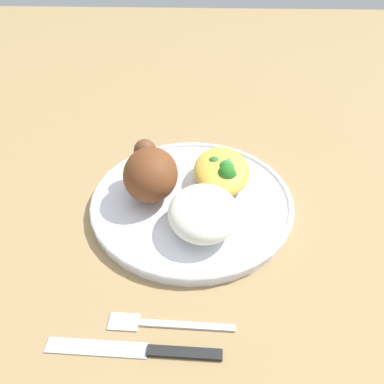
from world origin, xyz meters
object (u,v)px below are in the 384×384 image
object	(u,v)px
plate	(192,201)
roasted_chicken	(150,173)
mac_cheese_with_broccoli	(222,171)
fork	(163,323)
rice_pile	(204,213)
knife	(149,350)

from	to	relation	value
plate	roasted_chicken	xyz separation A→B (m)	(0.01, 0.06, 0.05)
roasted_chicken	mac_cheese_with_broccoli	distance (m)	0.11
plate	roasted_chicken	size ratio (longest dim) A/B	2.91
mac_cheese_with_broccoli	fork	xyz separation A→B (m)	(-0.24, 0.07, -0.04)
fork	rice_pile	bearing A→B (deg)	-16.82
plate	knife	xyz separation A→B (m)	(-0.23, 0.04, -0.01)
roasted_chicken	mac_cheese_with_broccoli	bearing A→B (deg)	-74.06
plate	knife	bearing A→B (deg)	170.65
plate	mac_cheese_with_broccoli	world-z (taller)	mac_cheese_with_broccoli
mac_cheese_with_broccoli	plate	bearing A→B (deg)	131.00
roasted_chicken	rice_pile	world-z (taller)	roasted_chicken
roasted_chicken	fork	distance (m)	0.22
plate	mac_cheese_with_broccoli	distance (m)	0.07
plate	rice_pile	xyz separation A→B (m)	(-0.06, -0.02, 0.03)
rice_pile	fork	xyz separation A→B (m)	(-0.14, 0.04, -0.04)
rice_pile	mac_cheese_with_broccoli	bearing A→B (deg)	-15.76
rice_pile	mac_cheese_with_broccoli	world-z (taller)	rice_pile
knife	mac_cheese_with_broccoli	bearing A→B (deg)	-16.98
fork	plate	bearing A→B (deg)	-7.32
plate	fork	world-z (taller)	plate
plate	knife	distance (m)	0.24
rice_pile	knife	bearing A→B (deg)	162.35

